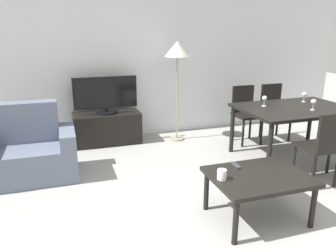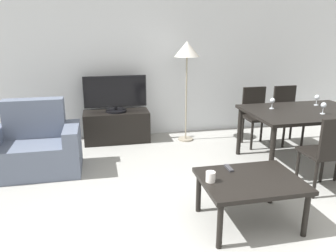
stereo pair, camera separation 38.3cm
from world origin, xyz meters
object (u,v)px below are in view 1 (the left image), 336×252
(tv, at_px, (106,95))
(dining_table, at_px, (295,112))
(dining_chair_far_left, at_px, (245,111))
(remote_primary, at_px, (236,165))
(floor_lamp, at_px, (177,54))
(wine_glass_center, at_px, (264,99))
(wine_glass_right, at_px, (314,102))
(armchair, at_px, (28,153))
(coffee_table, at_px, (259,180))
(dining_chair_near, at_px, (323,145))
(tv_stand, at_px, (107,128))
(dining_chair_far, at_px, (274,108))
(wine_glass_left, at_px, (304,95))
(cup_white_near, at_px, (222,175))

(tv, xyz_separation_m, dining_table, (2.36, -1.40, -0.11))
(dining_chair_far_left, xyz_separation_m, remote_primary, (-1.16, -1.77, -0.04))
(dining_table, xyz_separation_m, floor_lamp, (-1.26, 1.23, 0.72))
(wine_glass_center, bearing_deg, tv, 148.45)
(tv, xyz_separation_m, wine_glass_right, (2.46, -1.60, 0.06))
(armchair, bearing_deg, coffee_table, -37.71)
(armchair, distance_m, wine_glass_right, 3.63)
(dining_chair_near, bearing_deg, floor_lamp, 116.07)
(floor_lamp, bearing_deg, dining_chair_far_left, -22.19)
(tv_stand, height_order, wine_glass_right, wine_glass_right)
(dining_chair_far_left, relative_size, floor_lamp, 0.57)
(tv, xyz_separation_m, dining_chair_far_left, (2.09, -0.58, -0.27))
(dining_table, height_order, wine_glass_center, wine_glass_center)
(dining_chair_far_left, bearing_deg, floor_lamp, 157.81)
(tv, relative_size, floor_lamp, 0.62)
(armchair, relative_size, dining_table, 0.74)
(dining_chair_far, relative_size, remote_primary, 5.89)
(coffee_table, relative_size, dining_chair_far_left, 1.01)
(coffee_table, height_order, wine_glass_right, wine_glass_right)
(dining_chair_near, bearing_deg, tv, 133.31)
(floor_lamp, distance_m, wine_glass_left, 1.96)
(dining_chair_near, xyz_separation_m, floor_lamp, (-1.00, 2.05, 0.88))
(tv, bearing_deg, cup_white_near, -75.37)
(armchair, xyz_separation_m, coffee_table, (2.12, -1.64, 0.09))
(coffee_table, height_order, cup_white_near, cup_white_near)
(dining_table, height_order, wine_glass_right, wine_glass_right)
(remote_primary, bearing_deg, floor_lamp, 85.79)
(dining_chair_near, height_order, cup_white_near, dining_chair_near)
(dining_table, relative_size, dining_chair_far, 1.69)
(coffee_table, bearing_deg, dining_table, 42.14)
(dining_chair_far_left, distance_m, wine_glass_center, 0.72)
(cup_white_near, relative_size, wine_glass_right, 0.63)
(floor_lamp, bearing_deg, dining_chair_far, -15.02)
(armchair, xyz_separation_m, floor_lamp, (2.16, 0.78, 1.07))
(coffee_table, distance_m, dining_table, 1.79)
(dining_chair_far, bearing_deg, dining_table, -107.65)
(floor_lamp, xyz_separation_m, remote_primary, (-0.16, -2.18, -0.91))
(coffee_table, bearing_deg, dining_chair_near, 19.21)
(wine_glass_center, bearing_deg, dining_table, -26.34)
(armchair, xyz_separation_m, dining_table, (3.43, -0.45, 0.35))
(tv_stand, relative_size, wine_glass_center, 6.99)
(cup_white_near, bearing_deg, remote_primary, 39.62)
(tv_stand, distance_m, remote_primary, 2.54)
(dining_chair_near, bearing_deg, dining_chair_far, 72.35)
(dining_chair_far, relative_size, cup_white_near, 9.54)
(cup_white_near, distance_m, wine_glass_right, 2.06)
(dining_chair_far_left, relative_size, wine_glass_center, 6.05)
(tv, height_order, coffee_table, tv)
(tv, bearing_deg, wine_glass_right, -33.01)
(dining_table, bearing_deg, armchair, 172.49)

